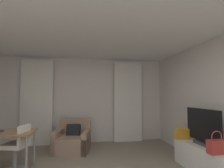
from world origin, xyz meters
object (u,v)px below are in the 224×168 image
armchair (72,141)px  desk_chair (17,151)px  handbag_primary (182,133)px  tv_flatscreen (203,128)px  tv_console (205,159)px  handbag_secondary (217,146)px

armchair → desk_chair: desk_chair is taller
handbag_primary → desk_chair: bearing=177.9°
desk_chair → tv_flatscreen: size_ratio=0.93×
tv_console → handbag_secondary: handbag_secondary is taller
tv_console → handbag_secondary: bearing=-106.6°
armchair → desk_chair: bearing=-131.2°
desk_chair → handbag_secondary: (3.36, -1.13, 0.24)m
handbag_primary → handbag_secondary: bearing=-89.8°
desk_chair → tv_console: (3.50, -0.64, -0.14)m
tv_console → tv_flatscreen: 0.57m
handbag_secondary → armchair: bearing=136.4°
armchair → tv_console: armchair is taller
handbag_primary → tv_console: bearing=-74.1°
tv_flatscreen → tv_console: bearing=-90.0°
desk_chair → handbag_primary: bearing=-2.1°
desk_chair → tv_console: bearing=-10.4°
tv_flatscreen → handbag_primary: size_ratio=2.57×
tv_console → handbag_primary: 0.66m
armchair → handbag_primary: (2.37, -1.25, 0.36)m
armchair → handbag_primary: bearing=-27.9°
tv_console → desk_chair: bearing=169.6°
tv_flatscreen → handbag_secondary: bearing=-105.3°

